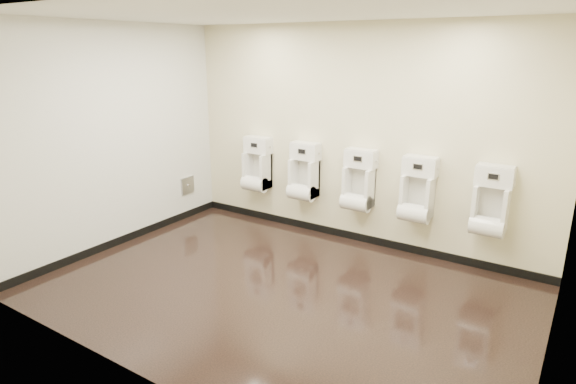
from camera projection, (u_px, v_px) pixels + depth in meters
name	position (u px, v px, depth m)	size (l,w,h in m)	color
ground	(280.00, 291.00, 5.13)	(5.00, 3.50, 0.00)	black
ceiling	(278.00, 11.00, 4.32)	(5.00, 3.50, 0.00)	silver
back_wall	(356.00, 137.00, 6.13)	(5.00, 0.02, 2.80)	beige
front_wall	(138.00, 212.00, 3.32)	(5.00, 0.02, 2.80)	beige
left_wall	(114.00, 138.00, 6.03)	(0.02, 3.50, 2.80)	beige
right_wall	(570.00, 207.00, 3.42)	(0.02, 3.50, 2.80)	beige
tile_overlay_left	(114.00, 138.00, 6.02)	(0.01, 3.50, 2.80)	white
skirting_back	(351.00, 235.00, 6.51)	(5.00, 0.02, 0.10)	black
skirting_left	(125.00, 238.00, 6.41)	(0.02, 3.50, 0.10)	black
access_panel	(188.00, 185.00, 7.24)	(0.04, 0.25, 0.25)	#9E9EA3
urinal_0	(257.00, 168.00, 6.96)	(0.41, 0.31, 0.77)	silver
urinal_1	(304.00, 176.00, 6.55)	(0.41, 0.31, 0.77)	silver
urinal_2	(359.00, 185.00, 6.12)	(0.41, 0.31, 0.77)	silver
urinal_3	(417.00, 194.00, 5.72)	(0.41, 0.31, 0.77)	silver
urinal_4	(490.00, 206.00, 5.29)	(0.41, 0.31, 0.77)	silver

